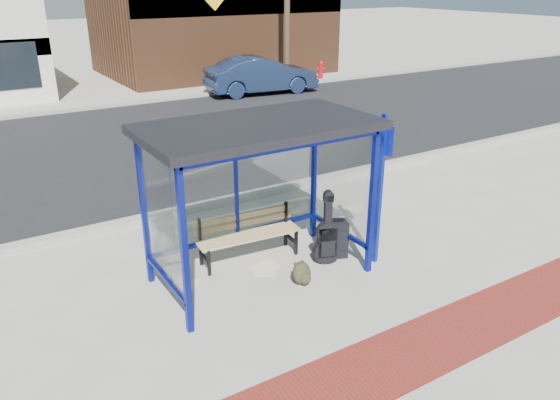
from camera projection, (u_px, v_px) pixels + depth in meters
ground at (261, 275)px, 8.44m from camera, size 120.00×120.00×0.00m
brick_paver_strip at (372, 370)px, 6.39m from camera, size 60.00×1.00×0.01m
curb_near at (187, 209)px, 10.70m from camera, size 60.00×0.25×0.12m
street_asphalt at (113, 148)px, 14.73m from camera, size 60.00×10.00×0.00m
curb_far at (70, 110)px, 18.72m from camera, size 60.00×0.25×0.12m
far_sidewalk at (59, 102)px, 20.23m from camera, size 60.00×4.00×0.01m
bus_shelter at (257, 146)px, 7.71m from camera, size 3.30×1.80×2.42m
storefront_brown at (211, 2)px, 25.68m from camera, size 10.00×7.08×6.40m
bench at (248, 233)px, 8.80m from camera, size 1.74×0.56×0.81m
guitar_bag at (327, 239)px, 8.66m from camera, size 0.45×0.26×1.18m
suitcase at (335, 239)px, 8.90m from camera, size 0.46×0.38×0.68m
backpack at (302, 274)px, 8.14m from camera, size 0.30×0.28×0.36m
sign_post at (380, 182)px, 8.36m from camera, size 0.13×0.30×2.43m
newspaper_a at (184, 286)px, 8.15m from camera, size 0.53×0.52×0.01m
newspaper_b at (265, 272)px, 8.52m from camera, size 0.42×0.39×0.01m
newspaper_c at (264, 266)px, 8.70m from camera, size 0.43×0.34×0.01m
parked_car at (261, 75)px, 21.44m from camera, size 4.52×2.06×1.44m
fire_hydrant at (321, 69)px, 24.73m from camera, size 0.36×0.24×0.80m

